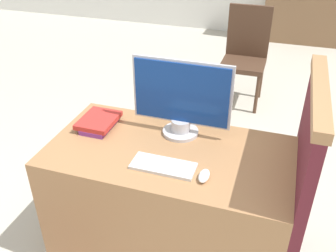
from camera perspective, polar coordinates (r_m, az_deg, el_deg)
desk at (r=2.23m, az=0.15°, el=-11.79°), size 1.30×0.70×0.77m
carrel_divider at (r=2.06m, az=18.98°, el=-9.52°), size 0.07×0.79×1.22m
monitor at (r=2.02m, az=2.04°, el=4.07°), size 0.55×0.20×0.44m
keyboard at (r=1.86m, az=-0.72°, el=-6.10°), size 0.32×0.14×0.02m
mouse at (r=1.80m, az=5.51°, el=-7.56°), size 0.05×0.10×0.03m
book_stack at (r=2.21m, az=-10.50°, el=0.56°), size 0.20×0.25×0.06m
far_chair at (r=4.05m, az=11.71°, el=11.02°), size 0.44×0.44×1.00m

